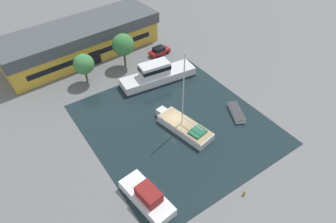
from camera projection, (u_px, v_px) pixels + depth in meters
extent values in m
plane|color=slate|center=(176.00, 124.00, 45.19)|extent=(440.00, 440.00, 0.00)
cube|color=#19282D|center=(176.00, 124.00, 45.18)|extent=(25.02, 27.09, 0.01)
cube|color=gold|center=(82.00, 45.00, 58.82)|extent=(30.49, 11.92, 3.98)
cube|color=#474C51|center=(79.00, 31.00, 56.76)|extent=(31.40, 12.27, 2.17)
cube|color=black|center=(95.00, 58.00, 56.42)|extent=(2.40, 0.25, 2.78)
cube|color=black|center=(94.00, 54.00, 55.90)|extent=(25.28, 2.01, 0.99)
cylinder|color=brown|center=(86.00, 77.00, 52.16)|extent=(0.35, 0.35, 2.49)
sphere|color=#428447|center=(84.00, 64.00, 50.44)|extent=(3.52, 3.52, 3.52)
cylinder|color=brown|center=(125.00, 59.00, 55.82)|extent=(0.39, 0.39, 3.08)
sphere|color=#387A3D|center=(123.00, 45.00, 53.79)|extent=(3.99, 3.99, 3.99)
cube|color=maroon|center=(160.00, 52.00, 59.58)|extent=(4.39, 2.14, 0.71)
cube|color=black|center=(159.00, 49.00, 59.04)|extent=(2.34, 1.77, 0.67)
cube|color=black|center=(163.00, 47.00, 59.58)|extent=(0.15, 1.45, 0.54)
cylinder|color=black|center=(162.00, 49.00, 60.89)|extent=(0.61, 0.25, 0.60)
cylinder|color=black|center=(167.00, 53.00, 59.95)|extent=(0.61, 0.25, 0.60)
cylinder|color=black|center=(152.00, 54.00, 59.65)|extent=(0.61, 0.25, 0.60)
cylinder|color=black|center=(157.00, 57.00, 58.72)|extent=(0.61, 0.25, 0.60)
cube|color=silver|center=(185.00, 128.00, 43.79)|extent=(4.65, 8.97, 1.13)
cube|color=silver|center=(162.00, 112.00, 46.34)|extent=(1.60, 1.44, 1.13)
cube|color=tan|center=(185.00, 125.00, 43.39)|extent=(4.47, 8.61, 0.08)
cylinder|color=silver|center=(183.00, 91.00, 39.78)|extent=(0.16, 0.16, 11.70)
cylinder|color=silver|center=(192.00, 123.00, 41.96)|extent=(0.84, 3.80, 0.12)
cube|color=#236647|center=(198.00, 132.00, 42.03)|extent=(2.48, 2.25, 0.30)
cube|color=silver|center=(158.00, 77.00, 52.83)|extent=(13.73, 4.93, 1.60)
cube|color=black|center=(158.00, 80.00, 53.27)|extent=(13.87, 5.01, 0.18)
cube|color=silver|center=(154.00, 69.00, 51.32)|extent=(5.35, 3.06, 2.19)
cube|color=black|center=(154.00, 68.00, 51.17)|extent=(5.45, 3.14, 0.70)
cube|color=white|center=(236.00, 112.00, 46.63)|extent=(3.25, 4.64, 0.61)
cube|color=#333338|center=(237.00, 111.00, 46.41)|extent=(3.41, 4.84, 0.08)
cube|color=white|center=(147.00, 198.00, 34.99)|extent=(3.71, 7.68, 1.35)
cube|color=maroon|center=(149.00, 194.00, 33.85)|extent=(2.32, 3.18, 1.31)
cylinder|color=olive|center=(244.00, 193.00, 35.92)|extent=(0.25, 0.25, 0.55)
sphere|color=olive|center=(245.00, 192.00, 35.68)|extent=(0.28, 0.28, 0.28)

